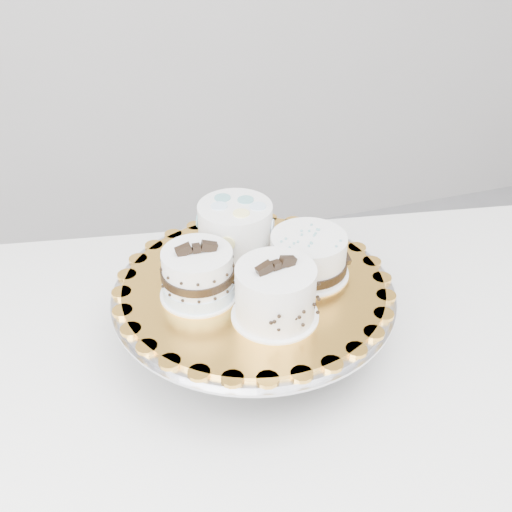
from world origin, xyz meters
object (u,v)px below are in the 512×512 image
object	(u,v)px
cake_banded	(198,275)
cake_dots	(235,229)
cake_swirl	(275,294)
table	(285,403)
cake_board	(254,285)
cake_stand	(254,306)
cake_ribbon	(309,256)

from	to	relation	value
cake_banded	cake_dots	distance (m)	0.12
cake_swirl	cake_dots	bearing A→B (deg)	81.14
table	cake_board	bearing A→B (deg)	128.11
cake_stand	cake_swirl	bearing A→B (deg)	-86.21
cake_dots	cake_stand	bearing A→B (deg)	-102.35
cake_board	cake_ribbon	size ratio (longest dim) A/B	2.95
cake_ribbon	cake_stand	bearing A→B (deg)	-179.59
cake_stand	cake_ribbon	distance (m)	0.11
cake_stand	cake_ribbon	xyz separation A→B (m)	(0.08, 0.00, 0.07)
cake_dots	cake_ribbon	bearing A→B (deg)	-58.13
cake_stand	cake_dots	bearing A→B (deg)	90.33
cake_banded	cake_dots	xyz separation A→B (m)	(0.08, 0.09, 0.01)
cake_stand	cake_banded	world-z (taller)	cake_banded
cake_banded	cake_dots	world-z (taller)	cake_banded
table	cake_banded	size ratio (longest dim) A/B	12.04
cake_stand	cake_swirl	distance (m)	0.11
cake_stand	cake_board	distance (m)	0.04
cake_swirl	cake_ribbon	world-z (taller)	cake_swirl
cake_swirl	cake_dots	xyz separation A→B (m)	(-0.01, 0.16, 0.00)
cake_board	cake_swirl	bearing A→B (deg)	-86.21
table	cake_stand	xyz separation A→B (m)	(-0.03, 0.06, 0.16)
table	cake_ribbon	world-z (taller)	cake_ribbon
cake_banded	cake_stand	bearing A→B (deg)	2.38
table	cake_swirl	xyz separation A→B (m)	(-0.03, -0.02, 0.23)
cake_board	cake_stand	bearing A→B (deg)	90.00
table	cake_banded	distance (m)	0.26
cake_banded	cake_swirl	bearing A→B (deg)	-39.34
cake_dots	cake_ribbon	size ratio (longest dim) A/B	1.05
cake_swirl	cake_banded	xyz separation A→B (m)	(-0.08, 0.08, -0.00)
cake_board	cake_ribbon	world-z (taller)	cake_ribbon
cake_swirl	cake_banded	distance (m)	0.11
cake_board	cake_dots	world-z (taller)	cake_dots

